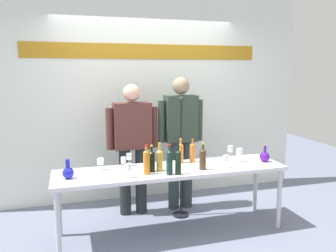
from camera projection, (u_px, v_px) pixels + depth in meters
name	position (u px, v px, depth m)	size (l,w,h in m)	color
ground_plane	(172.00, 232.00, 3.86)	(10.00, 10.00, 0.00)	slate
back_wall	(146.00, 92.00, 4.80)	(4.64, 0.11, 3.00)	white
display_table	(172.00, 173.00, 3.75)	(2.54, 0.62, 0.74)	white
decanter_blue_left	(68.00, 172.00, 3.38)	(0.11, 0.11, 0.20)	#1C20B0
decanter_blue_right	(265.00, 156.00, 4.01)	(0.12, 0.12, 0.19)	#4C168C
presenter_left	(132.00, 140.00, 4.23)	(0.65, 0.22, 1.64)	#1F2626
presenter_right	(181.00, 134.00, 4.40)	(0.60, 0.22, 1.72)	#2A3739
wine_bottle_0	(152.00, 161.00, 3.61)	(0.07, 0.07, 0.29)	black
wine_bottle_1	(169.00, 161.00, 3.50)	(0.07, 0.07, 0.32)	#153128
wine_bottle_2	(203.00, 158.00, 3.68)	(0.07, 0.07, 0.30)	#46311E
wine_bottle_3	(192.00, 152.00, 3.99)	(0.07, 0.07, 0.30)	#C86924
wine_bottle_4	(160.00, 159.00, 3.65)	(0.07, 0.07, 0.31)	gold
wine_bottle_5	(146.00, 161.00, 3.52)	(0.07, 0.07, 0.31)	orange
wine_bottle_6	(181.00, 152.00, 3.95)	(0.07, 0.07, 0.29)	orange
wine_bottle_7	(178.00, 161.00, 3.51)	(0.06, 0.06, 0.32)	black
wine_glass_left_0	(129.00, 157.00, 3.84)	(0.06, 0.06, 0.14)	white
wine_glass_left_1	(123.00, 161.00, 3.70)	(0.06, 0.06, 0.14)	white
wine_glass_left_2	(129.00, 167.00, 3.41)	(0.06, 0.06, 0.15)	white
wine_glass_left_3	(100.00, 162.00, 3.67)	(0.07, 0.07, 0.13)	white
wine_glass_right_0	(230.00, 149.00, 4.16)	(0.06, 0.06, 0.16)	white
wine_glass_right_1	(226.00, 159.00, 3.76)	(0.06, 0.06, 0.14)	white
wine_glass_right_2	(239.00, 152.00, 4.01)	(0.07, 0.07, 0.16)	white
microphone_stand	(181.00, 177.00, 4.22)	(0.20, 0.20, 1.50)	black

